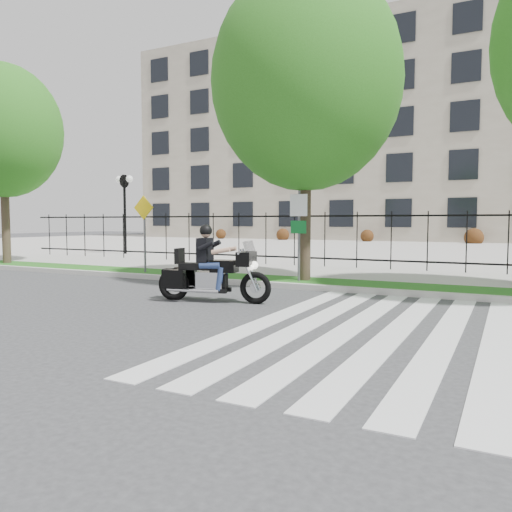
% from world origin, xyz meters
% --- Properties ---
extents(ground, '(120.00, 120.00, 0.00)m').
position_xyz_m(ground, '(0.00, 0.00, 0.00)').
color(ground, '#313134').
rests_on(ground, ground).
extents(curb, '(60.00, 0.20, 0.15)m').
position_xyz_m(curb, '(0.00, 4.10, 0.07)').
color(curb, '#B6B4AB').
rests_on(curb, ground).
extents(grass_verge, '(60.00, 1.50, 0.15)m').
position_xyz_m(grass_verge, '(0.00, 4.95, 0.07)').
color(grass_verge, '#1E5A16').
rests_on(grass_verge, ground).
extents(sidewalk, '(60.00, 3.50, 0.15)m').
position_xyz_m(sidewalk, '(0.00, 7.45, 0.07)').
color(sidewalk, '#AAA69F').
rests_on(sidewalk, ground).
extents(plaza, '(80.00, 34.00, 0.10)m').
position_xyz_m(plaza, '(0.00, 25.00, 0.05)').
color(plaza, '#AAA69F').
rests_on(plaza, ground).
extents(crosswalk_stripes, '(5.70, 8.00, 0.01)m').
position_xyz_m(crosswalk_stripes, '(4.83, 0.00, 0.01)').
color(crosswalk_stripes, silver).
rests_on(crosswalk_stripes, ground).
extents(iron_fence, '(30.00, 0.06, 2.00)m').
position_xyz_m(iron_fence, '(0.00, 9.20, 1.15)').
color(iron_fence, black).
rests_on(iron_fence, sidewalk).
extents(office_building, '(60.00, 21.90, 20.15)m').
position_xyz_m(office_building, '(0.00, 44.92, 9.97)').
color(office_building, gray).
rests_on(office_building, ground).
extents(lamp_post_left, '(1.06, 0.70, 4.25)m').
position_xyz_m(lamp_post_left, '(-12.00, 12.00, 3.21)').
color(lamp_post_left, black).
rests_on(lamp_post_left, ground).
extents(street_tree_0, '(4.54, 4.54, 7.82)m').
position_xyz_m(street_tree_0, '(-11.85, 4.95, 5.35)').
color(street_tree_0, '#3C2D21').
rests_on(street_tree_0, grass_verge).
extents(street_tree_1, '(5.25, 5.25, 8.55)m').
position_xyz_m(street_tree_1, '(0.90, 4.95, 5.67)').
color(street_tree_1, '#3C2D21').
rests_on(street_tree_1, grass_verge).
extents(sign_pole_regulatory, '(0.50, 0.09, 2.50)m').
position_xyz_m(sign_pole_regulatory, '(0.86, 4.58, 1.74)').
color(sign_pole_regulatory, '#59595B').
rests_on(sign_pole_regulatory, grass_verge).
extents(sign_pole_warning, '(0.78, 0.09, 2.49)m').
position_xyz_m(sign_pole_warning, '(-4.54, 4.58, 1.74)').
color(sign_pole_warning, '#59595B').
rests_on(sign_pole_warning, grass_verge).
extents(motorcycle_rider, '(2.70, 1.02, 2.10)m').
position_xyz_m(motorcycle_rider, '(0.13, 1.28, 0.70)').
color(motorcycle_rider, black).
rests_on(motorcycle_rider, ground).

